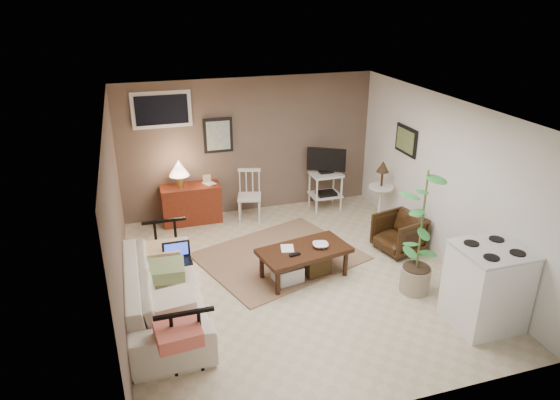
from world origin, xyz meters
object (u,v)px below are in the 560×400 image
object	(u,v)px
tv_stand	(326,178)
potted_plant	(421,229)
stove	(487,286)
armchair	(399,232)
sofa	(163,283)
red_console	(190,200)
side_table	(381,185)
spindle_chair	(249,197)
coffee_table	(303,261)

from	to	relation	value
tv_stand	potted_plant	bearing A→B (deg)	-87.41
stove	armchair	bearing A→B (deg)	91.82
sofa	tv_stand	size ratio (longest dim) A/B	1.99
potted_plant	red_console	bearing A→B (deg)	129.90
side_table	armchair	bearing A→B (deg)	-100.75
armchair	stove	xyz separation A→B (m)	(0.06, -1.91, 0.19)
potted_plant	sofa	bearing A→B (deg)	172.05
sofa	red_console	size ratio (longest dim) A/B	2.00
red_console	tv_stand	xyz separation A→B (m)	(2.43, -0.17, 0.21)
armchair	potted_plant	size ratio (longest dim) A/B	0.37
armchair	sofa	bearing A→B (deg)	-93.85
spindle_chair	red_console	bearing A→B (deg)	170.05
tv_stand	potted_plant	distance (m)	2.91
spindle_chair	potted_plant	world-z (taller)	potted_plant
red_console	spindle_chair	distance (m)	1.02
side_table	potted_plant	world-z (taller)	potted_plant
red_console	potted_plant	distance (m)	4.03
sofa	stove	world-z (taller)	stove
red_console	stove	distance (m)	4.91
red_console	potted_plant	world-z (taller)	potted_plant
red_console	tv_stand	bearing A→B (deg)	-4.11
coffee_table	side_table	world-z (taller)	side_table
stove	red_console	bearing A→B (deg)	127.27
spindle_chair	side_table	distance (m)	2.27
armchair	side_table	bearing A→B (deg)	155.65
sofa	spindle_chair	xyz separation A→B (m)	(1.68, 2.44, -0.04)
sofa	side_table	bearing A→B (deg)	-66.86
sofa	armchair	world-z (taller)	sofa
potted_plant	armchair	bearing A→B (deg)	71.77
tv_stand	armchair	bearing A→B (deg)	-75.15
spindle_chair	sofa	bearing A→B (deg)	-124.60
sofa	coffee_table	bearing A→B (deg)	-80.68
coffee_table	side_table	size ratio (longest dim) A/B	1.20
tv_stand	stove	size ratio (longest dim) A/B	1.13
spindle_chair	stove	size ratio (longest dim) A/B	0.85
red_console	spindle_chair	bearing A→B (deg)	-9.95
red_console	stove	size ratio (longest dim) A/B	1.12
side_table	sofa	bearing A→B (deg)	-156.86
spindle_chair	coffee_table	bearing A→B (deg)	-83.37
red_console	armchair	bearing A→B (deg)	-34.40
stove	tv_stand	bearing A→B (deg)	98.28
tv_stand	armchair	distance (m)	1.91
side_table	spindle_chair	bearing A→B (deg)	158.62
sofa	potted_plant	bearing A→B (deg)	-97.95
coffee_table	sofa	bearing A→B (deg)	-170.68
coffee_table	armchair	world-z (taller)	armchair
side_table	armchair	size ratio (longest dim) A/B	1.74
red_console	tv_stand	distance (m)	2.45
spindle_chair	potted_plant	bearing A→B (deg)	-61.67
sofa	stove	size ratio (longest dim) A/B	2.24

